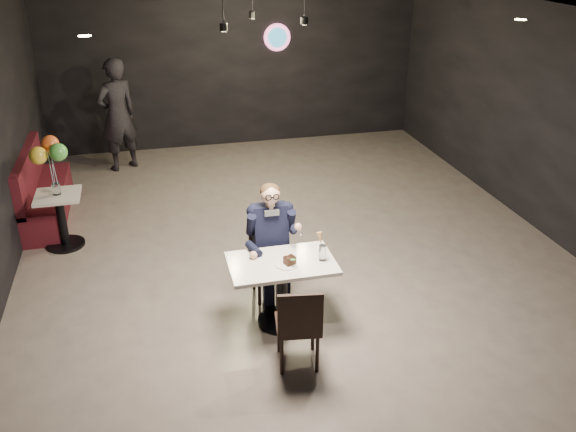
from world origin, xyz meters
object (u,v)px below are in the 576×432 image
object	(u,v)px
main_table	(282,293)
passerby	(118,115)
sundae_glass	(322,253)
balloon_vase	(56,189)
seated_man	(270,240)
booth_bench	(45,185)
chair_near	(298,323)
chair_far	(271,260)
side_table	(62,222)

from	to	relation	value
main_table	passerby	bearing A→B (deg)	107.88
sundae_glass	balloon_vase	bearing A→B (deg)	139.34
seated_man	booth_bench	world-z (taller)	seated_man
chair_near	sundae_glass	bearing A→B (deg)	64.32
chair_far	booth_bench	distance (m)	3.93
booth_bench	passerby	size ratio (longest dim) A/B	1.05
sundae_glass	balloon_vase	distance (m)	3.75
seated_man	booth_bench	distance (m)	3.93
passerby	balloon_vase	bearing A→B (deg)	45.47
chair_near	seated_man	distance (m)	1.26
chair_near	balloon_vase	xyz separation A→B (m)	(-2.42, 3.06, 0.37)
passerby	main_table	bearing A→B (deg)	78.50
chair_far	sundae_glass	xyz separation A→B (m)	(0.42, -0.61, 0.37)
chair_far	chair_near	size ratio (longest dim) A/B	1.00
sundae_glass	passerby	world-z (taller)	passerby
main_table	seated_man	bearing A→B (deg)	90.00
chair_near	side_table	world-z (taller)	chair_near
chair_far	balloon_vase	distance (m)	3.06
main_table	passerby	xyz separation A→B (m)	(-1.67, 5.17, 0.59)
chair_far	seated_man	bearing A→B (deg)	0.00
balloon_vase	passerby	size ratio (longest dim) A/B	0.08
main_table	passerby	world-z (taller)	passerby
side_table	balloon_vase	xyz separation A→B (m)	(0.00, 0.00, 0.47)
seated_man	side_table	distance (m)	3.06
chair_near	seated_man	size ratio (longest dim) A/B	0.64
booth_bench	side_table	world-z (taller)	booth_bench
booth_bench	passerby	world-z (taller)	passerby
balloon_vase	chair_near	bearing A→B (deg)	-51.64
sundae_glass	booth_bench	size ratio (longest dim) A/B	0.08
chair_near	seated_man	xyz separation A→B (m)	(0.00, 1.23, 0.26)
booth_bench	side_table	xyz separation A→B (m)	(0.30, -1.00, -0.15)
booth_bench	side_table	distance (m)	1.05
side_table	chair_far	bearing A→B (deg)	-37.08
booth_bench	balloon_vase	size ratio (longest dim) A/B	13.37
main_table	side_table	world-z (taller)	main_table
sundae_glass	booth_bench	distance (m)	4.67
passerby	seated_man	bearing A→B (deg)	80.47
chair_far	sundae_glass	distance (m)	0.83
chair_near	balloon_vase	distance (m)	3.92
sundae_glass	passerby	distance (m)	5.64
booth_bench	passerby	xyz separation A→B (m)	(1.06, 1.79, 0.46)
side_table	booth_bench	bearing A→B (deg)	106.70
seated_man	side_table	xyz separation A→B (m)	(-2.42, 1.83, -0.37)
passerby	side_table	bearing A→B (deg)	45.47
balloon_vase	sundae_glass	bearing A→B (deg)	-40.66
chair_near	sundae_glass	distance (m)	0.84
main_table	passerby	distance (m)	5.47
chair_far	booth_bench	world-z (taller)	booth_bench
chair_near	passerby	distance (m)	6.11
sundae_glass	chair_far	bearing A→B (deg)	124.50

